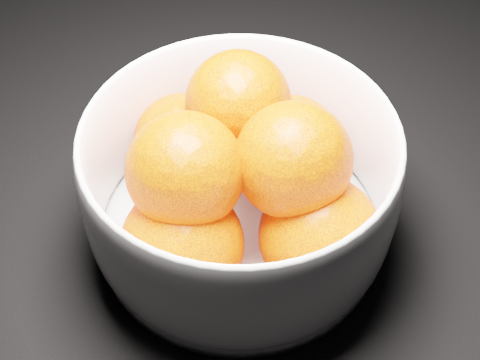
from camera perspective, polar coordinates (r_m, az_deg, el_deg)
name	(u,v)px	position (r m, az deg, el deg)	size (l,w,h in m)	color
bowl	(240,185)	(0.48, 0.00, -0.44)	(0.22, 0.22, 0.11)	silver
orange_pile	(244,176)	(0.46, 0.34, 0.38)	(0.18, 0.19, 0.13)	#F63C08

